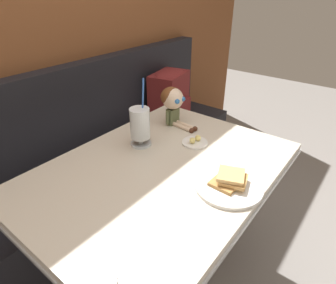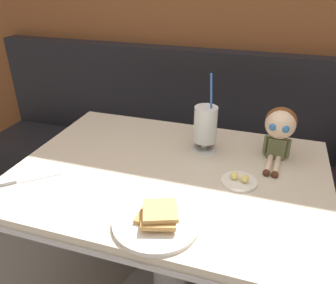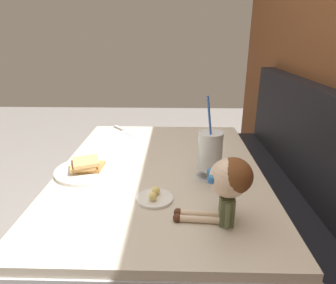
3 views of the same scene
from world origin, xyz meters
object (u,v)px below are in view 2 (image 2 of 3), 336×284
toast_plate (157,220)px  butter_knife (14,182)px  milkshake_glass (205,127)px  seated_doll (280,127)px  butter_saucer (239,181)px

toast_plate → butter_knife: 0.53m
milkshake_glass → seated_doll: (0.27, 0.02, 0.03)m
butter_saucer → seated_doll: seated_doll is taller
toast_plate → milkshake_glass: 0.48m
butter_knife → seated_doll: size_ratio=0.84×
toast_plate → seated_doll: bearing=58.2°
toast_plate → butter_saucer: toast_plate is taller
toast_plate → milkshake_glass: size_ratio=0.79×
butter_saucer → milkshake_glass: bearing=130.0°
butter_saucer → toast_plate: bearing=-125.1°
toast_plate → butter_knife: toast_plate is taller
milkshake_glass → butter_knife: size_ratio=1.68×
toast_plate → seated_doll: size_ratio=1.13×
butter_saucer → butter_knife: butter_saucer is taller
milkshake_glass → butter_knife: milkshake_glass is taller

